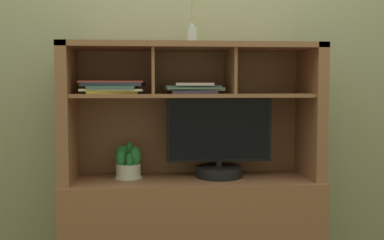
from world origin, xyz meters
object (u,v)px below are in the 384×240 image
at_px(magazine_stack_left, 113,87).
at_px(diffuser_bottle, 192,35).
at_px(tv_monitor, 219,145).
at_px(media_console, 192,204).
at_px(magazine_stack_centre, 193,88).
at_px(potted_orchid, 128,163).

distance_m(magazine_stack_left, diffuser_bottle, 0.52).
distance_m(tv_monitor, magazine_stack_left, 0.67).
relative_size(media_console, magazine_stack_centre, 4.15).
bearing_deg(magazine_stack_left, potted_orchid, 49.96).
distance_m(tv_monitor, magazine_stack_centre, 0.35).
relative_size(magazine_stack_centre, diffuser_bottle, 1.32).
distance_m(potted_orchid, magazine_stack_left, 0.44).
height_order(magazine_stack_centre, diffuser_bottle, diffuser_bottle).
height_order(potted_orchid, diffuser_bottle, diffuser_bottle).
height_order(media_console, diffuser_bottle, diffuser_bottle).
xyz_separation_m(potted_orchid, diffuser_bottle, (0.36, -0.03, 0.71)).
height_order(magazine_stack_left, diffuser_bottle, diffuser_bottle).
bearing_deg(media_console, diffuser_bottle, -90.00).
bearing_deg(potted_orchid, magazine_stack_left, -130.04).
relative_size(media_console, diffuser_bottle, 5.49).
height_order(media_console, magazine_stack_left, media_console).
bearing_deg(diffuser_bottle, magazine_stack_centre, -67.46).
relative_size(magazine_stack_left, diffuser_bottle, 1.35).
height_order(media_console, magazine_stack_centre, media_console).
bearing_deg(media_console, potted_orchid, 176.45).
xyz_separation_m(magazine_stack_left, diffuser_bottle, (0.43, 0.06, 0.29)).
bearing_deg(tv_monitor, magazine_stack_centre, -170.85).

